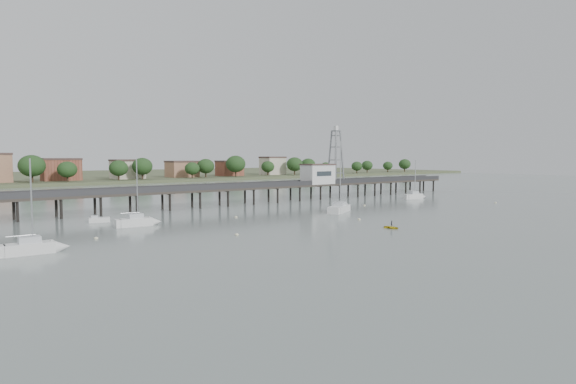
% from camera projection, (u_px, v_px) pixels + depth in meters
% --- Properties ---
extents(ground_plane, '(500.00, 500.00, 0.00)m').
position_uv_depth(ground_plane, '(474.00, 240.00, 64.41)').
color(ground_plane, slate).
rests_on(ground_plane, ground).
extents(pier, '(150.00, 5.00, 5.50)m').
position_uv_depth(pier, '(237.00, 189.00, 111.33)').
color(pier, '#2D2823').
rests_on(pier, ground).
extents(pier_building, '(8.40, 5.40, 5.30)m').
position_uv_depth(pier_building, '(318.00, 174.00, 126.45)').
color(pier_building, silver).
rests_on(pier_building, ground).
extents(lattice_tower, '(3.20, 3.20, 15.50)m').
position_uv_depth(lattice_tower, '(336.00, 157.00, 130.11)').
color(lattice_tower, slate).
rests_on(lattice_tower, ground).
extents(sailboat_e, '(6.76, 3.15, 10.94)m').
position_uv_depth(sailboat_e, '(416.00, 196.00, 128.31)').
color(sailboat_e, white).
rests_on(sailboat_e, ground).
extents(sailboat_a, '(6.94, 2.22, 11.50)m').
position_uv_depth(sailboat_a, '(39.00, 247.00, 55.72)').
color(sailboat_a, white).
rests_on(sailboat_a, ground).
extents(sailboat_b, '(6.85, 2.49, 11.25)m').
position_uv_depth(sailboat_b, '(141.00, 222.00, 77.85)').
color(sailboat_b, white).
rests_on(sailboat_b, ground).
extents(sailboat_c, '(9.39, 6.87, 15.18)m').
position_uv_depth(sailboat_c, '(342.00, 208.00, 98.65)').
color(sailboat_c, white).
rests_on(sailboat_c, ground).
extents(white_tender, '(3.62, 2.21, 1.31)m').
position_uv_depth(white_tender, '(99.00, 220.00, 82.00)').
color(white_tender, white).
rests_on(white_tender, ground).
extents(yellow_dinghy, '(1.88, 0.70, 2.57)m').
position_uv_depth(yellow_dinghy, '(391.00, 228.00, 75.08)').
color(yellow_dinghy, yellow).
rests_on(yellow_dinghy, ground).
extents(dinghy_occupant, '(0.41, 0.99, 0.23)m').
position_uv_depth(dinghy_occupant, '(391.00, 228.00, 75.08)').
color(dinghy_occupant, black).
rests_on(dinghy_occupant, ground).
extents(mooring_buoys, '(92.19, 17.89, 0.39)m').
position_uv_depth(mooring_buoys, '(322.00, 217.00, 88.85)').
color(mooring_buoys, beige).
rests_on(mooring_buoys, ground).
extents(far_shore, '(500.00, 170.00, 10.40)m').
position_uv_depth(far_shore, '(57.00, 176.00, 253.02)').
color(far_shore, '#475133').
rests_on(far_shore, ground).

